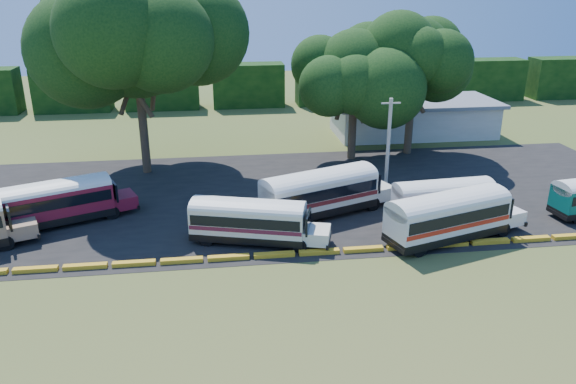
{
  "coord_description": "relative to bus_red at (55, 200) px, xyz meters",
  "views": [
    {
      "loc": [
        -4.98,
        -31.78,
        17.13
      ],
      "look_at": [
        0.08,
        6.0,
        2.61
      ],
      "focal_mm": 35.0,
      "sensor_mm": 36.0,
      "label": 1
    }
  ],
  "objects": [
    {
      "name": "tree_east",
      "position": [
        31.81,
        14.27,
        8.26
      ],
      "size": [
        9.58,
        9.58,
        13.78
      ],
      "color": "#38251C",
      "rests_on": "ground"
    },
    {
      "name": "treeline_backdrop",
      "position": [
        16.88,
        39.67,
        1.05
      ],
      "size": [
        130.0,
        4.0,
        6.0
      ],
      "color": "black",
      "rests_on": "ground"
    },
    {
      "name": "bus_cream_east",
      "position": [
        19.76,
        -0.88,
        0.12
      ],
      "size": [
        11.32,
        6.59,
        3.65
      ],
      "rotation": [
        0.0,
        0.0,
        0.37
      ],
      "color": "black",
      "rests_on": "ground"
    },
    {
      "name": "asphalt_strip",
      "position": [
        17.88,
        3.67,
        -1.94
      ],
      "size": [
        64.0,
        24.0,
        0.02
      ],
      "primitive_type": "cube",
      "color": "black",
      "rests_on": "ground"
    },
    {
      "name": "terminal_building",
      "position": [
        34.88,
        21.67,
        0.09
      ],
      "size": [
        19.0,
        9.0,
        4.0
      ],
      "color": "beige",
      "rests_on": "ground"
    },
    {
      "name": "curb",
      "position": [
        16.88,
        -7.33,
        -1.8
      ],
      "size": [
        53.7,
        0.45,
        0.3
      ],
      "color": "yellow",
      "rests_on": "ground"
    },
    {
      "name": "bus_white_blue",
      "position": [
        28.95,
        -2.59,
        -0.24
      ],
      "size": [
        9.34,
        2.93,
        3.02
      ],
      "rotation": [
        0.0,
        0.0,
        0.07
      ],
      "color": "black",
      "rests_on": "ground"
    },
    {
      "name": "tree_center",
      "position": [
        25.53,
        13.21,
        7.1
      ],
      "size": [
        10.12,
        10.12,
        12.8
      ],
      "color": "#38251C",
      "rests_on": "ground"
    },
    {
      "name": "bus_white_red",
      "position": [
        27.66,
        -6.44,
        0.06
      ],
      "size": [
        11.08,
        5.73,
        3.54
      ],
      "rotation": [
        0.0,
        0.0,
        0.3
      ],
      "color": "black",
      "rests_on": "ground"
    },
    {
      "name": "bus_red",
      "position": [
        0.0,
        0.0,
        0.0
      ],
      "size": [
        10.48,
        6.39,
        3.39
      ],
      "rotation": [
        0.0,
        0.0,
        0.41
      ],
      "color": "black",
      "rests_on": "ground"
    },
    {
      "name": "tree_west",
      "position": [
        5.36,
        11.57,
        10.38
      ],
      "size": [
        14.39,
        14.39,
        17.63
      ],
      "color": "#38251C",
      "rests_on": "ground"
    },
    {
      "name": "bus_cream_west",
      "position": [
        14.06,
        -4.95,
        -0.17
      ],
      "size": [
        9.83,
        4.95,
        3.14
      ],
      "rotation": [
        0.0,
        0.0,
        -0.29
      ],
      "color": "black",
      "rests_on": "ground"
    },
    {
      "name": "utility_pole",
      "position": [
        26.13,
        3.34,
        2.22
      ],
      "size": [
        1.6,
        0.3,
        8.11
      ],
      "color": "gray",
      "rests_on": "ground"
    },
    {
      "name": "ground",
      "position": [
        16.88,
        -8.33,
        -1.95
      ],
      "size": [
        160.0,
        160.0,
        0.0
      ],
      "primitive_type": "plane",
      "color": "#32501A",
      "rests_on": "ground"
    }
  ]
}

